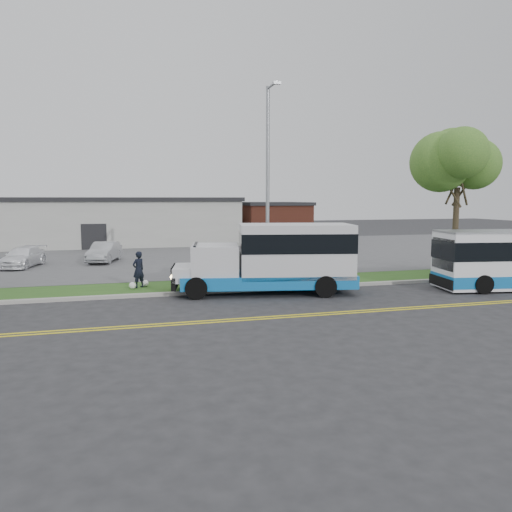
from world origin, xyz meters
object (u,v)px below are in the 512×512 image
object	(u,v)px
shuttle_bus	(278,256)
parked_car_a	(104,252)
streetlight_near	(268,178)
pedestrian	(138,270)
tree_east	(458,163)
parked_car_b	(23,257)

from	to	relation	value
shuttle_bus	parked_car_a	world-z (taller)	shuttle_bus
streetlight_near	pedestrian	world-z (taller)	streetlight_near
tree_east	pedestrian	size ratio (longest dim) A/B	4.87
tree_east	pedestrian	distance (m)	18.04
tree_east	streetlight_near	size ratio (longest dim) A/B	0.88
streetlight_near	pedestrian	size ratio (longest dim) A/B	5.55
pedestrian	parked_car_b	xyz separation A→B (m)	(-6.51, 9.22, -0.26)
parked_car_b	tree_east	bearing A→B (deg)	-6.64
tree_east	shuttle_bus	bearing A→B (deg)	-167.20
streetlight_near	shuttle_bus	bearing A→B (deg)	-95.81
shuttle_bus	pedestrian	distance (m)	6.55
pedestrian	parked_car_b	world-z (taller)	pedestrian
tree_east	pedestrian	bearing A→B (deg)	-179.67
tree_east	parked_car_a	world-z (taller)	tree_east
parked_car_a	pedestrian	bearing A→B (deg)	-66.00
streetlight_near	parked_car_b	world-z (taller)	streetlight_near
shuttle_bus	parked_car_b	size ratio (longest dim) A/B	2.05
shuttle_bus	parked_car_a	xyz separation A→B (m)	(-7.78, 12.83, -0.90)
tree_east	parked_car_b	xyz separation A→B (m)	(-23.76, 9.12, -5.51)
tree_east	parked_car_b	bearing A→B (deg)	159.01
parked_car_b	streetlight_near	bearing A→B (deg)	-21.99
tree_east	parked_car_a	xyz separation A→B (m)	(-19.01, 10.27, -5.45)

